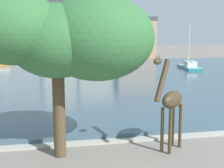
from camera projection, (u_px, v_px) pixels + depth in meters
name	position (u px, v px, depth m)	size (l,w,h in m)	color
harbor_water	(68.00, 76.00, 38.16)	(84.42, 48.10, 0.31)	#3D5666
quay_edge_coping	(97.00, 142.00, 14.66)	(84.42, 0.50, 0.12)	#ADA89E
giraffe_statue	(171.00, 102.00, 13.42)	(2.14, 1.94, 4.43)	#42331E
sailboat_teal	(188.00, 67.00, 45.39)	(3.39, 8.35, 6.98)	teal
sailboat_orange	(4.00, 63.00, 52.23)	(3.05, 6.83, 9.24)	orange
shade_tree	(67.00, 37.00, 12.38)	(7.68, 4.83, 6.90)	brown
townhouse_corner_house	(19.00, 35.00, 62.42)	(8.11, 7.05, 10.74)	gray
townhouse_narrow_midrow	(61.00, 31.00, 65.19)	(7.92, 5.96, 12.48)	#C6B293
townhouse_wide_warehouse	(95.00, 33.00, 66.13)	(7.84, 6.16, 11.28)	#C6B293
townhouse_tall_gabled	(134.00, 38.00, 67.08)	(8.42, 7.22, 9.16)	tan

